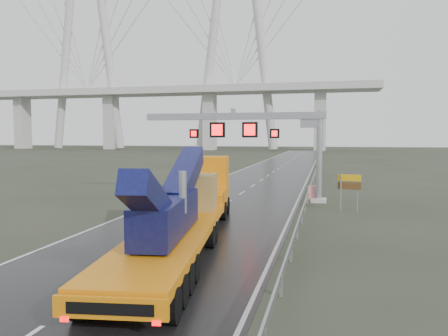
% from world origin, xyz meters
% --- Properties ---
extents(ground, '(400.00, 400.00, 0.00)m').
position_xyz_m(ground, '(0.00, 0.00, 0.00)').
color(ground, '#272E20').
rests_on(ground, ground).
extents(road, '(11.00, 200.00, 0.02)m').
position_xyz_m(road, '(0.00, 40.00, 0.01)').
color(road, black).
rests_on(road, ground).
extents(guardrail, '(0.20, 140.00, 1.40)m').
position_xyz_m(guardrail, '(6.10, 30.00, 0.70)').
color(guardrail, gray).
rests_on(guardrail, ground).
extents(sign_gantry, '(14.90, 1.20, 7.42)m').
position_xyz_m(sign_gantry, '(2.10, 17.99, 5.61)').
color(sign_gantry, silver).
rests_on(sign_gantry, ground).
extents(cable_stayed_bridge, '(170.00, 14.00, 110.00)m').
position_xyz_m(cable_stayed_bridge, '(-55.00, 140.00, 50.01)').
color(cable_stayed_bridge, silver).
rests_on(cable_stayed_bridge, ground).
extents(heavy_haul_truck, '(5.42, 19.93, 4.64)m').
position_xyz_m(heavy_haul_truck, '(0.69, 4.32, 1.80)').
color(heavy_haul_truck, orange).
rests_on(heavy_haul_truck, ground).
extents(exit_sign_pair, '(1.53, 0.34, 2.64)m').
position_xyz_m(exit_sign_pair, '(9.00, 13.85, 1.85)').
color(exit_sign_pair, gray).
rests_on(exit_sign_pair, ground).
extents(striped_barrier, '(0.80, 0.56, 1.23)m').
position_xyz_m(striped_barrier, '(6.42, 18.37, 0.61)').
color(striped_barrier, red).
rests_on(striped_barrier, ground).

